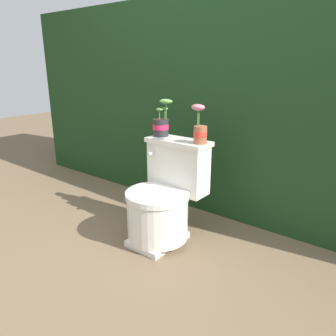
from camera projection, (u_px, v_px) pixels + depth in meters
The scene contains 5 objects.
ground_plane at pixel (149, 240), 2.22m from camera, with size 12.00×12.00×0.00m, color brown.
hedge_backdrop at pixel (235, 103), 2.81m from camera, with size 4.05×1.01×1.63m.
toilet at pixel (164, 200), 2.17m from camera, with size 0.44×0.52×0.66m.
potted_plant_left at pixel (161, 124), 2.24m from camera, with size 0.14×0.11×0.25m.
potted_plant_midleft at pixel (200, 128), 2.03m from camera, with size 0.10×0.09×0.25m.
Camera 1 is at (1.32, -1.46, 1.14)m, focal length 35.00 mm.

